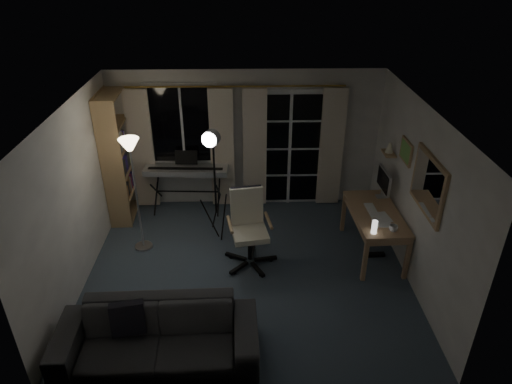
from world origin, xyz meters
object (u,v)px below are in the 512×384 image
mug (394,228)px  sofa (156,330)px  monitor (384,181)px  desk (375,217)px  torchiere_lamp (132,162)px  office_chair (248,221)px  studio_light (212,151)px  keyboard_piano (186,171)px  bookshelf (116,159)px

mug → sofa: 3.33m
monitor → mug: bearing=-98.1°
desk → sofa: (-2.89, -1.94, -0.19)m
torchiere_lamp → office_chair: bearing=-11.3°
studio_light → sofa: bearing=-80.6°
mug → sofa: sofa is taller
desk → monitor: bearing=64.1°
studio_light → sofa: size_ratio=0.83×
office_chair → monitor: 2.15m
office_chair → mug: size_ratio=9.61×
mug → desk: bearing=101.3°
studio_light → mug: studio_light is taller
studio_light → keyboard_piano: bearing=143.7°
torchiere_lamp → studio_light: size_ratio=0.97×
torchiere_lamp → keyboard_piano: torchiere_lamp is taller
desk → mug: mug is taller
torchiere_lamp → sofa: bearing=-74.7°
bookshelf → desk: bookshelf is taller
torchiere_lamp → desk: bearing=-3.7°
mug → bookshelf: bearing=156.8°
keyboard_piano → desk: 3.18m
office_chair → torchiere_lamp: bearing=159.2°
monitor → sofa: (-3.09, -2.39, -0.55)m
sofa → torchiere_lamp: bearing=103.8°
keyboard_piano → mug: bearing=-28.2°
torchiere_lamp → monitor: size_ratio=3.50×
keyboard_piano → desk: size_ratio=1.04×
keyboard_piano → sofa: 3.26m
bookshelf → sofa: size_ratio=0.97×
bookshelf → torchiere_lamp: size_ratio=1.20×
bookshelf → office_chair: 2.57m
studio_light → office_chair: studio_light is taller
studio_light → sofa: studio_light is taller
torchiere_lamp → desk: (3.48, -0.22, -0.82)m
torchiere_lamp → bookshelf: bearing=116.9°
studio_light → desk: (2.38, -0.50, -0.86)m
studio_light → monitor: size_ratio=3.59×
keyboard_piano → studio_light: (0.52, -0.81, 0.71)m
keyboard_piano → studio_light: bearing=-54.7°
studio_light → desk: bearing=9.6°
bookshelf → mug: bearing=-25.5°
torchiere_lamp → desk: torchiere_lamp is taller
bookshelf → desk: (4.01, -1.26, -0.40)m
keyboard_piano → sofa: (0.00, -3.25, -0.33)m
office_chair → monitor: (2.06, 0.55, 0.32)m
mug → keyboard_piano: bearing=148.8°
torchiere_lamp → sofa: (0.59, -2.16, -1.02)m
monitor → desk: bearing=-115.9°
studio_light → mug: 2.76m
torchiere_lamp → mug: bearing=-11.4°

